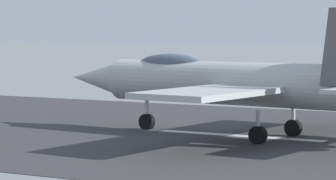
{
  "coord_description": "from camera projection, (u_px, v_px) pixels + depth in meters",
  "views": [
    {
      "loc": [
        -16.36,
        35.69,
        4.81
      ],
      "look_at": [
        2.21,
        3.34,
        2.2
      ],
      "focal_mm": 95.18,
      "sensor_mm": 36.0,
      "label": 1
    }
  ],
  "objects": [
    {
      "name": "runway_strip",
      "position": [
        249.0,
        137.0,
        39.32
      ],
      "size": [
        240.0,
        26.0,
        0.02
      ],
      "color": "#353435",
      "rests_on": "ground"
    },
    {
      "name": "ground_plane",
      "position": [
        249.0,
        137.0,
        39.33
      ],
      "size": [
        400.0,
        400.0,
        0.0
      ],
      "primitive_type": "plane",
      "color": "gray"
    },
    {
      "name": "fighter_jet",
      "position": [
        239.0,
        82.0,
        39.01
      ],
      "size": [
        17.91,
        14.94,
        5.63
      ],
      "color": "#AAB0AF",
      "rests_on": "ground"
    }
  ]
}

